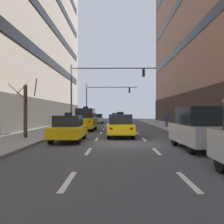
% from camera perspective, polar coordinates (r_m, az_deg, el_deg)
% --- Properties ---
extents(ground_plane, '(120.00, 120.00, 0.00)m').
position_cam_1_polar(ground_plane, '(14.68, 2.08, -7.23)').
color(ground_plane, '#424247').
extents(sidewalk_left, '(3.88, 80.00, 0.14)m').
position_cam_1_polar(sidewalk_left, '(15.99, -22.93, -6.38)').
color(sidewalk_left, gray).
rests_on(sidewalk_left, ground).
extents(lane_stripe_l1_s2, '(0.16, 2.00, 0.01)m').
position_cam_1_polar(lane_stripe_l1_s2, '(6.92, -10.09, -15.41)').
color(lane_stripe_l1_s2, silver).
rests_on(lane_stripe_l1_s2, ground).
extents(lane_stripe_l1_s3, '(0.16, 2.00, 0.01)m').
position_cam_1_polar(lane_stripe_l1_s3, '(11.77, -5.45, -9.00)').
color(lane_stripe_l1_s3, silver).
rests_on(lane_stripe_l1_s3, ground).
extents(lane_stripe_l1_s4, '(0.16, 2.00, 0.01)m').
position_cam_1_polar(lane_stripe_l1_s4, '(16.71, -3.59, -6.33)').
color(lane_stripe_l1_s4, silver).
rests_on(lane_stripe_l1_s4, ground).
extents(lane_stripe_l1_s5, '(0.16, 2.00, 0.01)m').
position_cam_1_polar(lane_stripe_l1_s5, '(21.67, -2.59, -4.88)').
color(lane_stripe_l1_s5, silver).
rests_on(lane_stripe_l1_s5, ground).
extents(lane_stripe_l1_s6, '(0.16, 2.00, 0.01)m').
position_cam_1_polar(lane_stripe_l1_s6, '(26.65, -1.96, -3.97)').
color(lane_stripe_l1_s6, silver).
rests_on(lane_stripe_l1_s6, ground).
extents(lane_stripe_l1_s7, '(0.16, 2.00, 0.01)m').
position_cam_1_polar(lane_stripe_l1_s7, '(31.64, -1.53, -3.35)').
color(lane_stripe_l1_s7, silver).
rests_on(lane_stripe_l1_s7, ground).
extents(lane_stripe_l1_s8, '(0.16, 2.00, 0.01)m').
position_cam_1_polar(lane_stripe_l1_s8, '(36.62, -1.22, -2.90)').
color(lane_stripe_l1_s8, silver).
rests_on(lane_stripe_l1_s8, ground).
extents(lane_stripe_l1_s9, '(0.16, 2.00, 0.01)m').
position_cam_1_polar(lane_stripe_l1_s9, '(41.62, -0.99, -2.55)').
color(lane_stripe_l1_s9, silver).
rests_on(lane_stripe_l1_s9, ground).
extents(lane_stripe_l1_s10, '(0.16, 2.00, 0.01)m').
position_cam_1_polar(lane_stripe_l1_s10, '(46.61, -0.80, -2.28)').
color(lane_stripe_l1_s10, silver).
rests_on(lane_stripe_l1_s10, ground).
extents(lane_stripe_l2_s2, '(0.16, 2.00, 0.01)m').
position_cam_1_polar(lane_stripe_l2_s2, '(7.08, 17.17, -15.07)').
color(lane_stripe_l2_s2, silver).
rests_on(lane_stripe_l2_s2, ground).
extents(lane_stripe_l2_s3, '(0.16, 2.00, 0.01)m').
position_cam_1_polar(lane_stripe_l2_s3, '(11.86, 10.24, -8.93)').
color(lane_stripe_l2_s3, silver).
rests_on(lane_stripe_l2_s3, ground).
extents(lane_stripe_l2_s4, '(0.16, 2.00, 0.01)m').
position_cam_1_polar(lane_stripe_l2_s4, '(16.77, 7.40, -6.31)').
color(lane_stripe_l2_s4, silver).
rests_on(lane_stripe_l2_s4, ground).
extents(lane_stripe_l2_s5, '(0.16, 2.00, 0.01)m').
position_cam_1_polar(lane_stripe_l2_s5, '(21.72, 5.87, -4.87)').
color(lane_stripe_l2_s5, silver).
rests_on(lane_stripe_l2_s5, ground).
extents(lane_stripe_l2_s6, '(0.16, 2.00, 0.01)m').
position_cam_1_polar(lane_stripe_l2_s6, '(26.69, 4.91, -3.97)').
color(lane_stripe_l2_s6, silver).
rests_on(lane_stripe_l2_s6, ground).
extents(lane_stripe_l2_s7, '(0.16, 2.00, 0.01)m').
position_cam_1_polar(lane_stripe_l2_s7, '(31.67, 4.25, -3.35)').
color(lane_stripe_l2_s7, silver).
rests_on(lane_stripe_l2_s7, ground).
extents(lane_stripe_l2_s8, '(0.16, 2.00, 0.01)m').
position_cam_1_polar(lane_stripe_l2_s8, '(36.65, 3.77, -2.89)').
color(lane_stripe_l2_s8, silver).
rests_on(lane_stripe_l2_s8, ground).
extents(lane_stripe_l2_s9, '(0.16, 2.00, 0.01)m').
position_cam_1_polar(lane_stripe_l2_s9, '(41.64, 3.41, -2.55)').
color(lane_stripe_l2_s9, silver).
rests_on(lane_stripe_l2_s9, ground).
extents(lane_stripe_l2_s10, '(0.16, 2.00, 0.01)m').
position_cam_1_polar(lane_stripe_l2_s10, '(46.63, 3.12, -2.28)').
color(lane_stripe_l2_s10, silver).
rests_on(lane_stripe_l2_s10, ground).
extents(taxi_driving_0, '(2.01, 4.61, 2.40)m').
position_cam_1_polar(taxi_driving_0, '(24.64, -6.10, -1.74)').
color(taxi_driving_0, black).
rests_on(taxi_driving_0, ground).
extents(car_driving_1, '(1.91, 4.54, 1.70)m').
position_cam_1_polar(car_driving_1, '(37.33, 1.45, -1.56)').
color(car_driving_1, black).
rests_on(car_driving_1, ground).
extents(car_driving_2, '(1.76, 4.15, 1.55)m').
position_cam_1_polar(car_driving_2, '(41.01, -3.29, -1.52)').
color(car_driving_2, black).
rests_on(car_driving_2, ground).
extents(car_driving_3, '(2.01, 4.52, 1.68)m').
position_cam_1_polar(car_driving_3, '(43.93, 1.12, -1.34)').
color(car_driving_3, black).
rests_on(car_driving_3, ground).
extents(taxi_driving_4, '(1.95, 4.50, 1.86)m').
position_cam_1_polar(taxi_driving_4, '(18.09, 1.86, -3.23)').
color(taxi_driving_4, black).
rests_on(taxi_driving_4, ground).
extents(taxi_driving_5, '(1.86, 4.37, 1.81)m').
position_cam_1_polar(taxi_driving_5, '(15.69, -9.95, -3.80)').
color(taxi_driving_5, black).
rests_on(taxi_driving_5, ground).
extents(car_parked_1, '(1.95, 4.40, 2.10)m').
position_cam_1_polar(car_parked_1, '(12.83, 19.27, -3.57)').
color(car_parked_1, black).
rests_on(car_parked_1, ground).
extents(traffic_signal_0, '(9.45, 0.35, 6.96)m').
position_cam_1_polar(traffic_signal_0, '(27.36, -3.62, 6.59)').
color(traffic_signal_0, '#4C4C51').
rests_on(traffic_signal_0, sidewalk_left).
extents(traffic_signal_1, '(8.61, 0.35, 6.51)m').
position_cam_1_polar(traffic_signal_1, '(41.60, -2.40, 3.74)').
color(traffic_signal_1, '#4C4C51').
rests_on(traffic_signal_1, sidewalk_left).
extents(street_tree_1, '(2.01, 2.00, 3.92)m').
position_cam_1_polar(street_tree_1, '(17.42, -19.42, 0.66)').
color(street_tree_1, '#4C3823').
rests_on(street_tree_1, sidewalk_left).
extents(pedestrian_0, '(0.52, 0.27, 1.62)m').
position_cam_1_polar(pedestrian_0, '(29.16, 12.48, -1.52)').
color(pedestrian_0, '#383D59').
rests_on(pedestrian_0, sidewalk_right).
extents(pedestrian_1, '(0.36, 0.45, 1.72)m').
position_cam_1_polar(pedestrian_1, '(32.26, 14.75, -1.27)').
color(pedestrian_1, brown).
rests_on(pedestrian_1, sidewalk_right).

